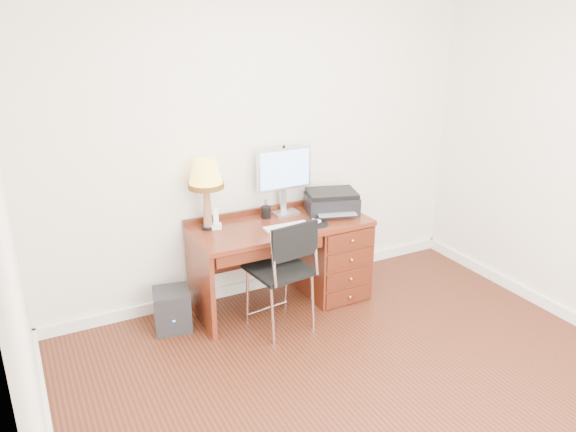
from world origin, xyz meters
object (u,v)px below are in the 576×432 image
printer (332,202)px  phone (216,222)px  monitor (284,173)px  leg_lamp (206,178)px  chair (284,265)px  equipment_box (172,309)px  desk (313,253)px

printer → phone: bearing=-168.2°
monitor → leg_lamp: leg_lamp is taller
monitor → chair: monitor is taller
chair → equipment_box: size_ratio=2.85×
desk → monitor: size_ratio=2.58×
leg_lamp → equipment_box: bearing=-160.2°
equipment_box → desk: bearing=10.7°
desk → equipment_box: desk is taller
monitor → printer: 0.50m
desk → printer: bearing=11.4°
desk → monitor: 0.76m
leg_lamp → equipment_box: 1.09m
desk → chair: bearing=-140.8°
printer → equipment_box: printer is taller
chair → printer: bearing=25.7°
phone → equipment_box: 0.78m
monitor → leg_lamp: 0.73m
leg_lamp → equipment_box: size_ratio=1.75×
leg_lamp → phone: leg_lamp is taller
desk → equipment_box: 1.31m
desk → leg_lamp: (-0.90, 0.16, 0.77)m
monitor → leg_lamp: (-0.73, -0.06, 0.06)m
desk → equipment_box: size_ratio=4.50×
desk → printer: 0.48m
desk → chair: size_ratio=1.58×
leg_lamp → chair: (0.40, -0.57, -0.60)m
leg_lamp → phone: (0.06, -0.03, -0.38)m
equipment_box → leg_lamp: bearing=31.6°
desk → phone: (-0.84, 0.13, 0.39)m
leg_lamp → phone: size_ratio=3.32×
printer → desk: bearing=-151.7°
monitor → equipment_box: size_ratio=1.74×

